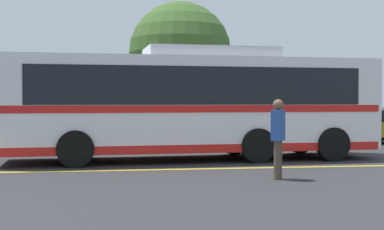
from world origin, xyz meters
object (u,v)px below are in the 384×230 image
Objects in this scene: parked_car_2 at (204,128)px; pedestrian_1 at (278,133)px; parked_car_3 at (358,126)px; tree_1 at (180,53)px; transit_bus at (192,102)px; parked_car_1 at (68,130)px.

pedestrian_1 reaches higher than parked_car_2.
pedestrian_1 is (-6.32, -9.40, 0.33)m from parked_car_3.
tree_1 is at bearing -175.79° from parked_car_2.
parked_car_1 is at bearing 35.24° from transit_bus.
transit_bus is at bearing -16.60° from parked_car_2.
tree_1 is at bearing 66.59° from parked_car_3.
pedestrian_1 reaches higher than parked_car_3.
parked_car_3 is 0.70× the size of tree_1.
parked_car_2 is at bearing -17.55° from transit_bus.
tree_1 is (-0.51, 3.90, 3.27)m from parked_car_2.
transit_bus is 2.89× the size of parked_car_2.
tree_1 is (-7.10, 3.43, 3.28)m from parked_car_3.
parked_car_3 is at bearing -25.78° from tree_1.
parked_car_2 is 6.61m from parked_car_3.
tree_1 reaches higher than parked_car_3.
parked_car_2 is 0.63× the size of tree_1.
parked_car_2 is 8.93m from pedestrian_1.
tree_1 is at bearing -142.88° from pedestrian_1.
parked_car_2 is (1.11, 4.68, -1.02)m from transit_bus.
parked_car_2 is 2.20× the size of pedestrian_1.
transit_bus is 4.91m from parked_car_2.
parked_car_2 reaches higher than parked_car_3.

